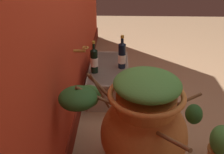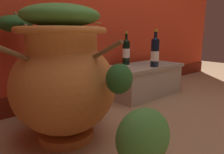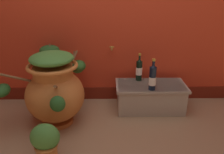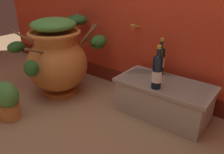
% 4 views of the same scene
% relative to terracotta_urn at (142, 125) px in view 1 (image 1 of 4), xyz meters
% --- Properties ---
extents(ground_plane, '(7.00, 7.00, 0.00)m').
position_rel_terracotta_urn_xyz_m(ground_plane, '(0.61, -0.55, -0.39)').
color(ground_plane, '#9E7A56').
extents(terracotta_urn, '(0.83, 0.95, 0.78)m').
position_rel_terracotta_urn_xyz_m(terracotta_urn, '(0.00, 0.00, 0.00)').
color(terracotta_urn, '#C17033').
rests_on(terracotta_urn, ground_plane).
extents(stone_ledge, '(0.81, 0.41, 0.31)m').
position_rel_terracotta_urn_xyz_m(stone_ledge, '(1.04, 0.27, -0.22)').
color(stone_ledge, '#B2A893').
rests_on(stone_ledge, ground_plane).
extents(wine_bottle_left, '(0.07, 0.07, 0.33)m').
position_rel_terracotta_urn_xyz_m(wine_bottle_left, '(0.92, 0.41, 0.06)').
color(wine_bottle_left, black).
rests_on(wine_bottle_left, stone_ledge).
extents(wine_bottle_middle, '(0.08, 0.08, 0.35)m').
position_rel_terracotta_urn_xyz_m(wine_bottle_middle, '(1.03, 0.14, 0.07)').
color(wine_bottle_middle, black).
rests_on(wine_bottle_middle, stone_ledge).
extents(potted_shrub, '(0.24, 0.20, 0.35)m').
position_rel_terracotta_urn_xyz_m(potted_shrub, '(0.04, -0.60, -0.21)').
color(potted_shrub, '#CC7F3D').
rests_on(potted_shrub, ground_plane).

